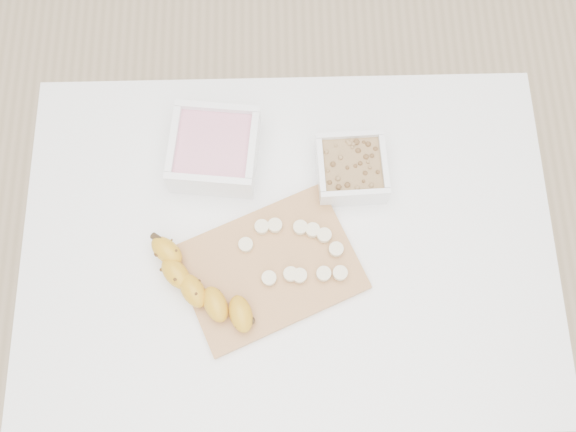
{
  "coord_description": "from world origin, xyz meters",
  "views": [
    {
      "loc": [
        -0.01,
        -0.34,
        1.91
      ],
      "look_at": [
        0.0,
        0.03,
        0.81
      ],
      "focal_mm": 40.0,
      "sensor_mm": 36.0,
      "label": 1
    }
  ],
  "objects_px": {
    "banana": "(202,287)",
    "bowl_granola": "(351,169)",
    "table": "(288,255)",
    "cutting_board": "(270,268)",
    "bowl_yogurt": "(214,150)"
  },
  "relations": [
    {
      "from": "bowl_yogurt",
      "to": "cutting_board",
      "type": "distance_m",
      "value": 0.25
    },
    {
      "from": "banana",
      "to": "bowl_yogurt",
      "type": "bearing_deg",
      "value": 48.83
    },
    {
      "from": "table",
      "to": "cutting_board",
      "type": "bearing_deg",
      "value": -124.18
    },
    {
      "from": "bowl_yogurt",
      "to": "cutting_board",
      "type": "height_order",
      "value": "bowl_yogurt"
    },
    {
      "from": "bowl_granola",
      "to": "banana",
      "type": "height_order",
      "value": "bowl_granola"
    },
    {
      "from": "bowl_yogurt",
      "to": "table",
      "type": "bearing_deg",
      "value": -51.78
    },
    {
      "from": "table",
      "to": "cutting_board",
      "type": "xyz_separation_m",
      "value": [
        -0.04,
        -0.05,
        0.1
      ]
    },
    {
      "from": "cutting_board",
      "to": "banana",
      "type": "xyz_separation_m",
      "value": [
        -0.12,
        -0.04,
        0.03
      ]
    },
    {
      "from": "bowl_yogurt",
      "to": "bowl_granola",
      "type": "xyz_separation_m",
      "value": [
        0.26,
        -0.04,
        -0.01
      ]
    },
    {
      "from": "banana",
      "to": "bowl_granola",
      "type": "bearing_deg",
      "value": 1.58
    },
    {
      "from": "bowl_yogurt",
      "to": "bowl_granola",
      "type": "distance_m",
      "value": 0.26
    },
    {
      "from": "cutting_board",
      "to": "table",
      "type": "bearing_deg",
      "value": 55.82
    },
    {
      "from": "table",
      "to": "bowl_granola",
      "type": "xyz_separation_m",
      "value": [
        0.12,
        0.13,
        0.13
      ]
    },
    {
      "from": "table",
      "to": "banana",
      "type": "relative_size",
      "value": 4.26
    },
    {
      "from": "table",
      "to": "cutting_board",
      "type": "height_order",
      "value": "cutting_board"
    }
  ]
}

